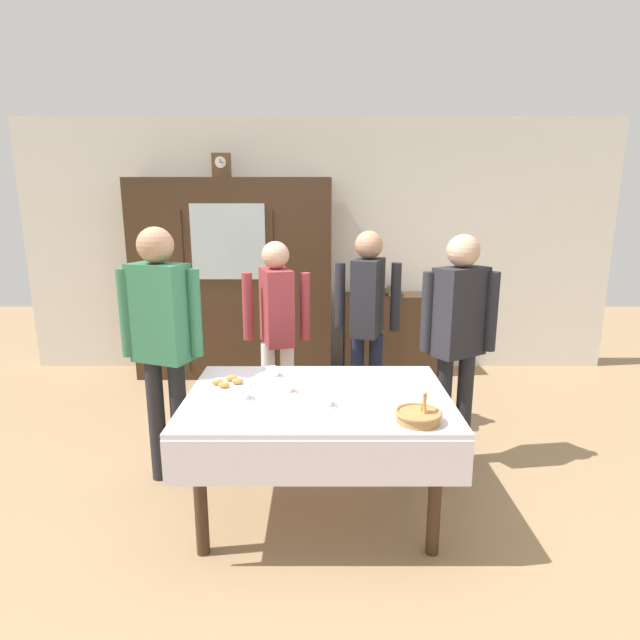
# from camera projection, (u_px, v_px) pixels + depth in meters

# --- Properties ---
(ground_plane) EXTENTS (12.00, 12.00, 0.00)m
(ground_plane) POSITION_uv_depth(u_px,v_px,m) (320.00, 492.00, 3.30)
(ground_plane) COLOR #997A56
(ground_plane) RESTS_ON ground
(back_wall) EXTENTS (6.40, 0.10, 2.70)m
(back_wall) POSITION_uv_depth(u_px,v_px,m) (321.00, 248.00, 5.57)
(back_wall) COLOR silver
(back_wall) RESTS_ON ground
(dining_table) EXTENTS (1.51, 1.05, 0.75)m
(dining_table) POSITION_uv_depth(u_px,v_px,m) (320.00, 414.00, 2.92)
(dining_table) COLOR #3D2819
(dining_table) RESTS_ON ground
(wall_cabinet) EXTENTS (2.05, 0.46, 2.07)m
(wall_cabinet) POSITION_uv_depth(u_px,v_px,m) (236.00, 280.00, 5.36)
(wall_cabinet) COLOR #3D2819
(wall_cabinet) RESTS_ON ground
(mantel_clock) EXTENTS (0.18, 0.11, 0.24)m
(mantel_clock) POSITION_uv_depth(u_px,v_px,m) (224.00, 166.00, 5.10)
(mantel_clock) COLOR brown
(mantel_clock) RESTS_ON wall_cabinet
(bookshelf_low) EXTENTS (1.03, 0.35, 0.87)m
(bookshelf_low) POSITION_uv_depth(u_px,v_px,m) (393.00, 334.00, 5.54)
(bookshelf_low) COLOR #3D2819
(bookshelf_low) RESTS_ON ground
(book_stack) EXTENTS (0.17, 0.19, 0.08)m
(book_stack) POSITION_uv_depth(u_px,v_px,m) (395.00, 291.00, 5.43)
(book_stack) COLOR #B29333
(book_stack) RESTS_ON bookshelf_low
(tea_cup_mid_right) EXTENTS (0.13, 0.13, 0.06)m
(tea_cup_mid_right) POSITION_uv_depth(u_px,v_px,m) (288.00, 388.00, 2.96)
(tea_cup_mid_right) COLOR white
(tea_cup_mid_right) RESTS_ON dining_table
(tea_cup_far_left) EXTENTS (0.13, 0.13, 0.06)m
(tea_cup_far_left) POSITION_uv_depth(u_px,v_px,m) (245.00, 394.00, 2.86)
(tea_cup_far_left) COLOR silver
(tea_cup_far_left) RESTS_ON dining_table
(tea_cup_mid_left) EXTENTS (0.13, 0.13, 0.06)m
(tea_cup_mid_left) POSITION_uv_depth(u_px,v_px,m) (327.00, 402.00, 2.76)
(tea_cup_mid_left) COLOR white
(tea_cup_mid_left) RESTS_ON dining_table
(tea_cup_front_edge) EXTENTS (0.13, 0.13, 0.06)m
(tea_cup_front_edge) POSITION_uv_depth(u_px,v_px,m) (275.00, 372.00, 3.23)
(tea_cup_front_edge) COLOR white
(tea_cup_front_edge) RESTS_ON dining_table
(bread_basket) EXTENTS (0.24, 0.24, 0.16)m
(bread_basket) POSITION_uv_depth(u_px,v_px,m) (420.00, 416.00, 2.56)
(bread_basket) COLOR #9E7542
(bread_basket) RESTS_ON dining_table
(pastry_plate) EXTENTS (0.28, 0.28, 0.05)m
(pastry_plate) POSITION_uv_depth(u_px,v_px,m) (230.00, 384.00, 3.07)
(pastry_plate) COLOR white
(pastry_plate) RESTS_ON dining_table
(spoon_center) EXTENTS (0.12, 0.02, 0.01)m
(spoon_center) POSITION_uv_depth(u_px,v_px,m) (270.00, 416.00, 2.63)
(spoon_center) COLOR silver
(spoon_center) RESTS_ON dining_table
(spoon_back_edge) EXTENTS (0.12, 0.02, 0.01)m
(spoon_back_edge) POSITION_uv_depth(u_px,v_px,m) (412.00, 384.00, 3.09)
(spoon_back_edge) COLOR silver
(spoon_back_edge) RESTS_ON dining_table
(spoon_far_left) EXTENTS (0.12, 0.02, 0.01)m
(spoon_far_left) POSITION_uv_depth(u_px,v_px,m) (306.00, 381.00, 3.14)
(spoon_far_left) COLOR silver
(spoon_far_left) RESTS_ON dining_table
(person_beside_shelf) EXTENTS (0.52, 0.32, 1.69)m
(person_beside_shelf) POSITION_uv_depth(u_px,v_px,m) (164.00, 331.00, 3.25)
(person_beside_shelf) COLOR #232328
(person_beside_shelf) RESTS_ON ground
(person_near_right_end) EXTENTS (0.52, 0.40, 1.62)m
(person_near_right_end) POSITION_uv_depth(u_px,v_px,m) (369.00, 312.00, 4.04)
(person_near_right_end) COLOR #191E38
(person_near_right_end) RESTS_ON ground
(person_behind_table_right) EXTENTS (0.52, 0.40, 1.56)m
(person_behind_table_right) POSITION_uv_depth(u_px,v_px,m) (279.00, 322.00, 3.91)
(person_behind_table_right) COLOR silver
(person_behind_table_right) RESTS_ON ground
(person_behind_table_left) EXTENTS (0.52, 0.36, 1.63)m
(person_behind_table_left) POSITION_uv_depth(u_px,v_px,m) (460.00, 329.00, 3.47)
(person_behind_table_left) COLOR #232328
(person_behind_table_left) RESTS_ON ground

